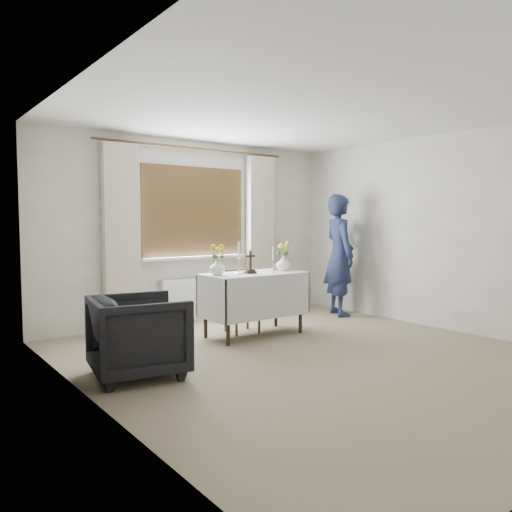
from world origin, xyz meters
The scene contains 12 objects.
ground centered at (0.00, 0.00, 0.00)m, with size 5.00×5.00×0.00m, color gray.
altar_table centered at (0.08, 1.20, 0.38)m, with size 1.24×0.64×0.76m, color silver.
wooden_chair centered at (0.05, 1.41, 0.40)m, with size 0.36×0.36×0.79m, color brown, non-canonical shape.
armchair centered at (-1.70, 0.53, 0.37)m, with size 0.78×0.81×0.73m, color black.
person centered at (1.88, 1.50, 0.89)m, with size 0.65×0.43×1.78m, color #212D4F.
radiator centered at (0.00, 2.42, 0.30)m, with size 1.10×0.10×0.60m, color silver.
wooden_cross centered at (0.01, 1.18, 0.90)m, with size 0.13×0.09×0.28m, color black, non-canonical shape.
candlestick_left centered at (-0.12, 1.22, 0.95)m, with size 0.11×0.11×0.38m, color white, non-canonical shape.
candlestick_right centered at (0.36, 1.18, 0.91)m, with size 0.09×0.09×0.31m, color white, non-canonical shape.
flower_vase_left centered at (-0.40, 1.27, 0.86)m, with size 0.18×0.18×0.19m, color white.
flower_vase_right centered at (0.54, 1.19, 0.86)m, with size 0.18×0.18×0.19m, color white.
wicker_basket centered at (0.59, 1.30, 0.80)m, with size 0.21×0.21×0.08m, color brown.
Camera 1 is at (-3.51, -3.60, 1.39)m, focal length 35.00 mm.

